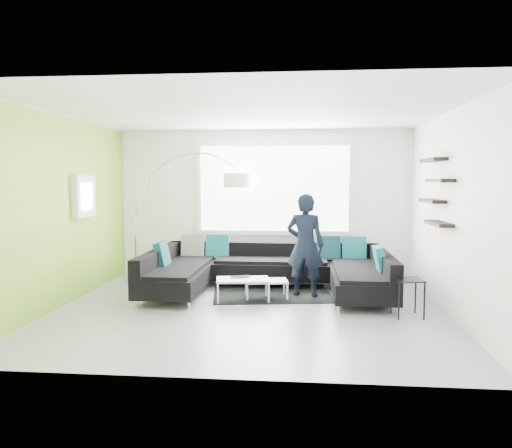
% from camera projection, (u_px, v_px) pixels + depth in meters
% --- Properties ---
extents(ground, '(5.50, 5.50, 0.00)m').
position_uv_depth(ground, '(250.00, 310.00, 7.14)').
color(ground, gray).
rests_on(ground, ground).
extents(room_shell, '(5.54, 5.04, 2.82)m').
position_uv_depth(room_shell, '(254.00, 183.00, 7.18)').
color(room_shell, white).
rests_on(room_shell, ground).
extents(sectional_sofa, '(3.87, 2.40, 0.83)m').
position_uv_depth(sectional_sofa, '(268.00, 272.00, 8.12)').
color(sectional_sofa, black).
rests_on(sectional_sofa, ground).
extents(rug, '(2.08, 1.64, 0.01)m').
position_uv_depth(rug, '(272.00, 294.00, 8.14)').
color(rug, black).
rests_on(rug, ground).
extents(coffee_table, '(1.13, 0.77, 0.34)m').
position_uv_depth(coffee_table, '(255.00, 288.00, 7.78)').
color(coffee_table, silver).
rests_on(coffee_table, ground).
extents(arc_lamp, '(2.22, 0.73, 2.36)m').
position_uv_depth(arc_lamp, '(135.00, 217.00, 9.25)').
color(arc_lamp, white).
rests_on(arc_lamp, ground).
extents(side_table, '(0.42, 0.42, 0.52)m').
position_uv_depth(side_table, '(407.00, 298.00, 6.78)').
color(side_table, black).
rests_on(side_table, ground).
extents(person, '(0.75, 0.62, 1.65)m').
position_uv_depth(person, '(305.00, 245.00, 7.92)').
color(person, black).
rests_on(person, ground).
extents(laptop, '(0.45, 0.41, 0.03)m').
position_uv_depth(laptop, '(241.00, 277.00, 7.73)').
color(laptop, black).
rests_on(laptop, coffee_table).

